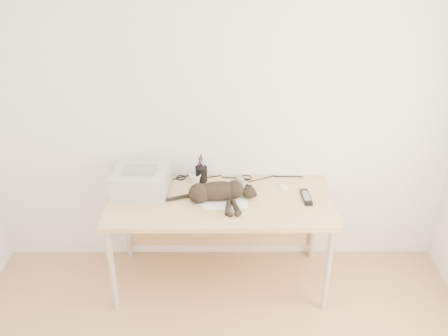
{
  "coord_description": "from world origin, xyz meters",
  "views": [
    {
      "loc": [
        0.02,
        -1.62,
        2.61
      ],
      "look_at": [
        0.03,
        1.34,
        1.02
      ],
      "focal_mm": 40.0,
      "sensor_mm": 36.0,
      "label": 1
    }
  ],
  "objects_px": {
    "pen_cup": "(201,174)",
    "mouse": "(283,185)",
    "printer": "(141,181)",
    "desk": "(220,209)",
    "cat": "(215,192)",
    "mug": "(195,179)"
  },
  "relations": [
    {
      "from": "desk",
      "to": "pen_cup",
      "type": "height_order",
      "value": "pen_cup"
    },
    {
      "from": "desk",
      "to": "pen_cup",
      "type": "relative_size",
      "value": 7.07
    },
    {
      "from": "desk",
      "to": "mug",
      "type": "distance_m",
      "value": 0.29
    },
    {
      "from": "desk",
      "to": "printer",
      "type": "xyz_separation_m",
      "value": [
        -0.57,
        0.03,
        0.22
      ]
    },
    {
      "from": "cat",
      "to": "mug",
      "type": "xyz_separation_m",
      "value": [
        -0.15,
        0.23,
        -0.02
      ]
    },
    {
      "from": "printer",
      "to": "mug",
      "type": "bearing_deg",
      "value": 16.14
    },
    {
      "from": "mug",
      "to": "pen_cup",
      "type": "xyz_separation_m",
      "value": [
        0.05,
        0.04,
        0.02
      ]
    },
    {
      "from": "printer",
      "to": "mug",
      "type": "xyz_separation_m",
      "value": [
        0.38,
        0.11,
        -0.05
      ]
    },
    {
      "from": "printer",
      "to": "pen_cup",
      "type": "distance_m",
      "value": 0.46
    },
    {
      "from": "pen_cup",
      "to": "mouse",
      "type": "relative_size",
      "value": 1.98
    },
    {
      "from": "pen_cup",
      "to": "printer",
      "type": "bearing_deg",
      "value": -160.14
    },
    {
      "from": "printer",
      "to": "mouse",
      "type": "xyz_separation_m",
      "value": [
        1.04,
        0.06,
        -0.07
      ]
    },
    {
      "from": "mug",
      "to": "pen_cup",
      "type": "relative_size",
      "value": 0.4
    },
    {
      "from": "mouse",
      "to": "cat",
      "type": "bearing_deg",
      "value": -174.75
    },
    {
      "from": "printer",
      "to": "mug",
      "type": "relative_size",
      "value": 4.54
    },
    {
      "from": "pen_cup",
      "to": "mouse",
      "type": "height_order",
      "value": "pen_cup"
    },
    {
      "from": "pen_cup",
      "to": "mouse",
      "type": "bearing_deg",
      "value": -9.04
    },
    {
      "from": "desk",
      "to": "printer",
      "type": "distance_m",
      "value": 0.61
    },
    {
      "from": "mug",
      "to": "mouse",
      "type": "distance_m",
      "value": 0.66
    },
    {
      "from": "desk",
      "to": "mouse",
      "type": "distance_m",
      "value": 0.5
    },
    {
      "from": "printer",
      "to": "pen_cup",
      "type": "relative_size",
      "value": 1.82
    },
    {
      "from": "mug",
      "to": "pen_cup",
      "type": "distance_m",
      "value": 0.07
    }
  ]
}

